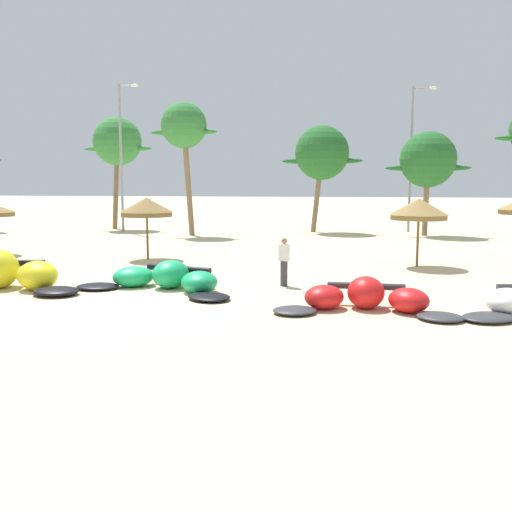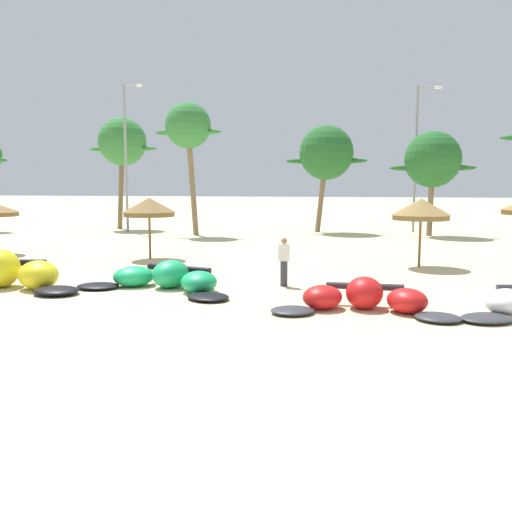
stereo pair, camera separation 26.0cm
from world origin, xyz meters
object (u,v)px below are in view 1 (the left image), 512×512
Objects in this scene: palm_left_of_gap at (184,127)px; palm_center_left at (322,153)px; person_near_kites at (284,262)px; beach_umbrella_middle at (147,207)px; palm_center_right at (428,160)px; beach_umbrella_near_palms at (419,209)px; kite_center at (366,298)px; kite_left_of_center at (166,279)px; lamppost_west_center at (413,153)px; lamppost_west at (122,152)px; palm_left at (117,142)px.

palm_center_left is at bearing 24.96° from palm_left_of_gap.
person_near_kites is 20.44m from palm_left_of_gap.
beach_umbrella_middle is 12.86m from palm_left_of_gap.
beach_umbrella_middle is at bearing -133.72° from palm_center_right.
beach_umbrella_near_palms is (11.76, -0.20, 0.02)m from beach_umbrella_middle.
kite_center is 1.83× the size of beach_umbrella_middle.
palm_center_left is (-5.00, 16.06, 3.12)m from beach_umbrella_near_palms.
palm_center_right is at bearing 63.71° from kite_left_of_center.
lamppost_west_center is (3.40, 25.67, 5.22)m from kite_center.
lamppost_west is at bearing -169.64° from lamppost_west_center.
beach_umbrella_near_palms is 0.28× the size of lamppost_west_center.
beach_umbrella_middle is 0.28× the size of lamppost_west_center.
beach_umbrella_middle is 0.41× the size of palm_center_right.
lamppost_west_center reaches higher than palm_center_left.
beach_umbrella_near_palms is at bearing 75.63° from kite_center.
palm_center_right is at bearing -3.87° from palm_left.
lamppost_west_center is (-0.75, 2.62, 0.64)m from palm_center_right.
palm_left is 22.24m from palm_center_right.
beach_umbrella_middle is 15.38m from lamppost_west.
kite_center is at bearing -104.37° from beach_umbrella_near_palms.
palm_center_right is (22.14, -1.50, -1.54)m from palm_left.
person_near_kites is at bearing -89.50° from palm_center_left.
palm_center_left is (-2.83, 24.55, 5.16)m from kite_center.
kite_left_of_center is 10.95m from beach_umbrella_near_palms.
beach_umbrella_middle is 0.33× the size of palm_left.
palm_left is 7.64m from palm_left_of_gap.
palm_center_left is at bearing 66.95° from beach_umbrella_middle.
palm_center_right is at bearing 46.28° from beach_umbrella_middle.
kite_center is 13.09m from beach_umbrella_middle.
palm_center_right is 0.67× the size of lamppost_west_center.
palm_left is 0.83× the size of lamppost_west_center.
beach_umbrella_near_palms is at bearing -97.72° from palm_center_right.
palm_left is 0.96× the size of palm_left_of_gap.
beach_umbrella_near_palms is (2.18, 8.49, 2.03)m from kite_center.
palm_center_left is at bearing 90.50° from person_near_kites.
beach_umbrella_middle is at bearing 115.64° from kite_left_of_center.
palm_center_right is 0.66× the size of lamppost_west.
person_near_kites is 0.19× the size of palm_left_of_gap.
beach_umbrella_middle is at bearing 141.53° from person_near_kites.
beach_umbrella_near_palms is at bearing -35.90° from lamppost_west.
palm_left_of_gap reaches higher than palm_center_right.
person_near_kites is at bearing -62.84° from palm_left_of_gap.
lamppost_west is at bearing 163.04° from palm_left_of_gap.
palm_center_right is at bearing 82.28° from beach_umbrella_near_palms.
person_near_kites is (6.94, -5.51, -1.53)m from beach_umbrella_middle.
person_near_kites is at bearing -54.30° from palm_left.
palm_left is (-17.99, 24.54, 6.11)m from kite_center.
palm_center_right is 20.71m from lamppost_west.
kite_left_of_center is 0.76× the size of palm_center_left.
person_near_kites is 26.91m from palm_left.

